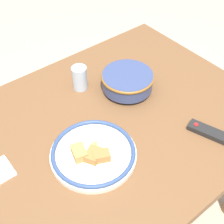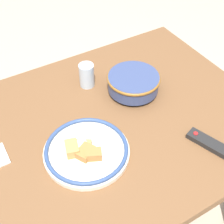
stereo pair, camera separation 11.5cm
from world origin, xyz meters
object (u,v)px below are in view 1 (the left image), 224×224
(noodle_bowl, at_px, (127,81))
(tv_remote, at_px, (210,133))
(food_plate, at_px, (93,153))
(drinking_glass, at_px, (80,78))

(noodle_bowl, height_order, tv_remote, noodle_bowl)
(noodle_bowl, xyz_separation_m, food_plate, (0.31, 0.19, -0.03))
(noodle_bowl, bearing_deg, food_plate, 31.10)
(tv_remote, bearing_deg, food_plate, 135.16)
(tv_remote, xyz_separation_m, drinking_glass, (0.22, -0.50, 0.04))
(drinking_glass, bearing_deg, food_plate, 62.17)
(drinking_glass, bearing_deg, tv_remote, 113.24)
(noodle_bowl, relative_size, tv_remote, 1.29)
(tv_remote, height_order, drinking_glass, drinking_glass)
(noodle_bowl, height_order, drinking_glass, drinking_glass)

